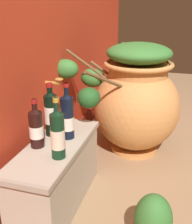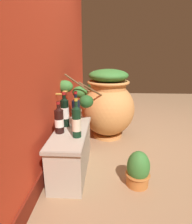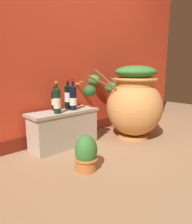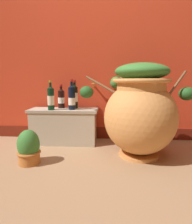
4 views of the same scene
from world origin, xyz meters
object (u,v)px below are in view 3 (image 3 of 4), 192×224
(wine_bottle_back, at_px, (57,100))
(potted_shrub, at_px, (86,154))
(terracotta_urn, at_px, (133,102))
(wine_bottle_right, at_px, (73,97))
(wine_bottle_middle, at_px, (55,99))
(wine_bottle_left, at_px, (68,95))

(wine_bottle_back, xyz_separation_m, potted_shrub, (-0.06, -0.52, -0.41))
(terracotta_urn, relative_size, wine_bottle_back, 3.68)
(wine_bottle_back, bearing_deg, wine_bottle_right, 9.76)
(wine_bottle_middle, xyz_separation_m, wine_bottle_right, (0.16, -0.13, 0.02))
(wine_bottle_right, bearing_deg, potted_shrub, -117.28)
(wine_bottle_back, distance_m, potted_shrub, 0.67)
(wine_bottle_middle, height_order, wine_bottle_back, wine_bottle_back)
(wine_bottle_back, bearing_deg, wine_bottle_middle, 64.97)
(terracotta_urn, height_order, wine_bottle_right, terracotta_urn)
(terracotta_urn, distance_m, wine_bottle_left, 0.83)
(wine_bottle_left, height_order, wine_bottle_middle, wine_bottle_left)
(wine_bottle_middle, bearing_deg, potted_shrub, -101.03)
(wine_bottle_middle, xyz_separation_m, wine_bottle_back, (-0.08, -0.17, 0.02))
(potted_shrub, bearing_deg, wine_bottle_middle, 78.97)
(wine_bottle_left, distance_m, potted_shrub, 0.85)
(wine_bottle_left, relative_size, wine_bottle_back, 1.00)
(wine_bottle_right, relative_size, wine_bottle_back, 1.03)
(wine_bottle_middle, bearing_deg, terracotta_urn, -25.33)
(terracotta_urn, xyz_separation_m, potted_shrub, (-1.02, -0.27, -0.31))
(terracotta_urn, bearing_deg, potted_shrub, -165.18)
(wine_bottle_middle, xyz_separation_m, potted_shrub, (-0.13, -0.69, -0.39))
(terracotta_urn, height_order, wine_bottle_middle, terracotta_urn)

